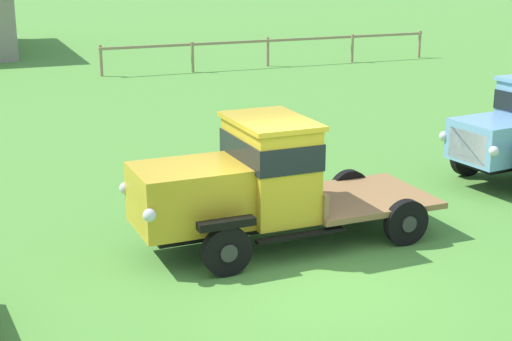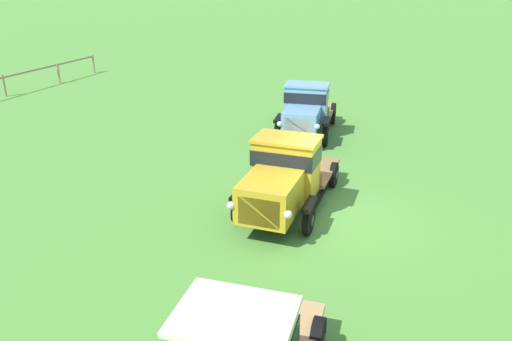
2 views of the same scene
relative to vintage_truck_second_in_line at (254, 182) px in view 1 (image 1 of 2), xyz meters
The scene contains 3 objects.
ground_plane 1.81m from the vintage_truck_second_in_line, 77.89° to the right, with size 240.00×240.00×0.00m, color #518E38.
paddock_fence 19.47m from the vintage_truck_second_in_line, 66.18° to the left, with size 13.98×0.50×1.17m.
vintage_truck_second_in_line is the anchor object (origin of this frame).
Camera 1 is at (-4.78, -9.88, 4.84)m, focal length 55.00 mm.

